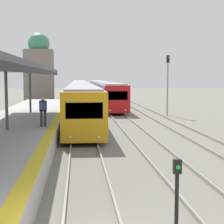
# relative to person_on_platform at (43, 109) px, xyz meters

# --- Properties ---
(platform_canopy) EXTENTS (4.00, 24.45, 3.35)m
(platform_canopy) POSITION_rel_person_on_platform_xyz_m (-1.73, -1.14, 2.24)
(platform_canopy) COLOR #4C515B
(platform_canopy) RESTS_ON station_platform
(person_on_platform) EXTENTS (0.40, 0.40, 1.66)m
(person_on_platform) POSITION_rel_person_on_platform_xyz_m (0.00, 0.00, 0.00)
(person_on_platform) COLOR #2D2D33
(person_on_platform) RESTS_ON station_platform
(train_near) EXTENTS (2.54, 67.02, 3.07)m
(train_near) POSITION_rel_person_on_platform_xyz_m (2.27, 32.06, -0.26)
(train_near) COLOR gold
(train_near) RESTS_ON ground_plane
(train_far) EXTENTS (2.46, 47.53, 3.05)m
(train_far) POSITION_rel_person_on_platform_xyz_m (5.74, 38.29, -0.27)
(train_far) COLOR red
(train_far) RESTS_ON ground_plane
(signal_post_near) EXTENTS (0.20, 0.22, 1.73)m
(signal_post_near) POSITION_rel_person_on_platform_xyz_m (4.36, -12.18, -0.89)
(signal_post_near) COLOR black
(signal_post_near) RESTS_ON ground_plane
(signal_mast_far) EXTENTS (0.28, 0.29, 5.82)m
(signal_mast_far) POSITION_rel_person_on_platform_xyz_m (10.60, 14.57, 1.64)
(signal_mast_far) COLOR gray
(signal_mast_far) RESTS_ON ground_plane
(distant_domed_building) EXTENTS (4.35, 4.35, 10.57)m
(distant_domed_building) POSITION_rel_person_on_platform_xyz_m (-4.05, 38.55, 3.00)
(distant_domed_building) COLOR slate
(distant_domed_building) RESTS_ON ground_plane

